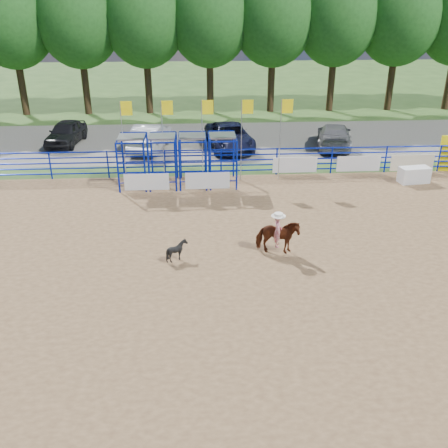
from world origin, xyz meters
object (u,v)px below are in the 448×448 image
at_px(horse_and_rider, 278,234).
at_px(car_c, 229,136).
at_px(car_a, 66,133).
at_px(car_b, 150,137).
at_px(car_d, 334,136).
at_px(announcer_table, 414,175).
at_px(calf, 177,250).

height_order(horse_and_rider, car_c, horse_and_rider).
relative_size(car_a, car_b, 0.91).
relative_size(horse_and_rider, car_d, 0.45).
bearing_deg(announcer_table, car_c, 142.75).
bearing_deg(horse_and_rider, announcer_table, 41.24).
bearing_deg(calf, announcer_table, -46.80).
bearing_deg(car_b, car_a, -4.82).
relative_size(car_a, car_d, 0.87).
bearing_deg(car_d, announcer_table, 123.47).
relative_size(car_c, car_d, 1.07).
height_order(car_a, car_b, car_b).
bearing_deg(car_a, car_d, 0.46).
xyz_separation_m(announcer_table, car_d, (-2.45, 6.77, 0.32)).
relative_size(car_b, car_d, 0.96).
bearing_deg(car_d, horse_and_rider, 80.92).
xyz_separation_m(horse_and_rider, car_c, (-0.80, 14.24, -0.05)).
distance_m(announcer_table, car_d, 7.21).
relative_size(horse_and_rider, car_a, 0.51).
xyz_separation_m(horse_and_rider, car_d, (5.88, 14.07, -0.07)).
distance_m(calf, car_a, 17.85).
bearing_deg(car_b, horse_and_rider, 123.30).
bearing_deg(car_b, car_c, -169.06).
xyz_separation_m(announcer_table, car_b, (-14.13, 6.96, 0.39)).
xyz_separation_m(calf, car_a, (-7.57, 16.16, 0.35)).
bearing_deg(car_d, car_b, 12.67).
bearing_deg(car_a, calf, -58.56).
bearing_deg(car_d, car_a, 7.72).
xyz_separation_m(calf, car_c, (2.96, 14.55, 0.35)).
xyz_separation_m(horse_and_rider, car_a, (-11.33, 15.84, -0.05)).
relative_size(announcer_table, car_c, 0.28).
bearing_deg(car_b, calf, 109.14).
relative_size(car_a, car_c, 0.81).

